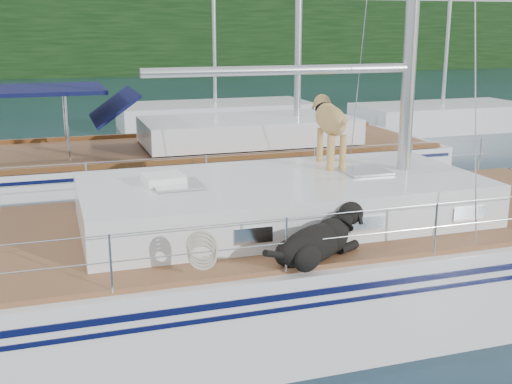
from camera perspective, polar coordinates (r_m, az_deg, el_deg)
name	(u,v)px	position (r m, az deg, el deg)	size (l,w,h in m)	color
ground	(225,313)	(8.79, -2.75, -10.72)	(120.00, 120.00, 0.00)	black
tree_line	(70,37)	(52.73, -16.18, 13.09)	(90.00, 3.00, 6.00)	black
shore_bank	(72,68)	(54.02, -16.05, 10.56)	(92.00, 1.00, 1.20)	#595147
main_sailboat	(232,265)	(8.55, -2.12, -6.51)	(12.00, 4.04, 14.01)	white
neighbor_sailboat	(203,168)	(14.65, -4.76, 2.14)	(11.00, 3.50, 13.30)	white
bg_boat_center	(215,116)	(24.67, -3.63, 6.76)	(7.20, 3.00, 11.65)	white
bg_boat_east	(442,117)	(25.23, 16.18, 6.40)	(6.40, 3.00, 11.65)	white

